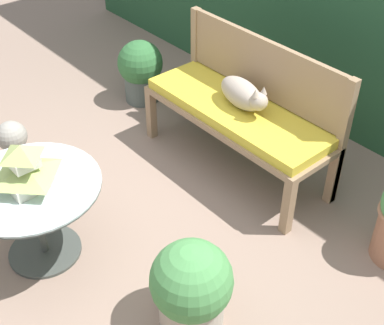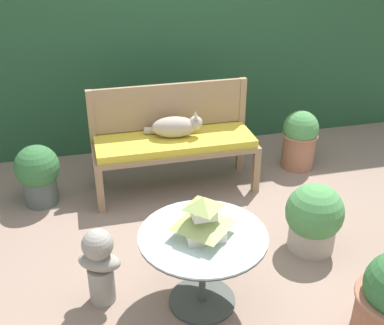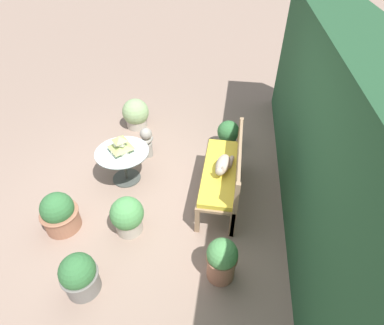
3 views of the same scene
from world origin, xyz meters
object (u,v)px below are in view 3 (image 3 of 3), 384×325
(patio_table, at_px, (123,157))
(pagoda_birdhouse, at_px, (121,145))
(potted_plant_bench_left, at_px, (79,275))
(garden_bust, at_px, (147,141))
(potted_plant_patio_mid, at_px, (127,216))
(garden_bench, at_px, (220,173))
(potted_plant_path_edge, at_px, (59,213))
(cat, at_px, (223,165))
(potted_plant_hedge_corner, at_px, (228,135))
(potted_plant_table_far, at_px, (136,114))
(potted_plant_bench_right, at_px, (222,260))

(patio_table, xyz_separation_m, pagoda_birdhouse, (0.00, 0.00, 0.23))
(patio_table, distance_m, potted_plant_bench_left, 1.81)
(garden_bust, distance_m, potted_plant_patio_mid, 1.58)
(garden_bust, bearing_deg, pagoda_birdhouse, 10.87)
(garden_bench, xyz_separation_m, pagoda_birdhouse, (-0.14, -1.46, 0.22))
(garden_bench, height_order, potted_plant_path_edge, potted_plant_path_edge)
(cat, height_order, garden_bust, cat)
(potted_plant_bench_left, bearing_deg, garden_bust, 178.42)
(potted_plant_path_edge, relative_size, potted_plant_hedge_corner, 1.05)
(cat, xyz_separation_m, potted_plant_patio_mid, (0.79, -1.13, -0.34))
(cat, height_order, potted_plant_bench_left, cat)
(cat, bearing_deg, patio_table, -87.06)
(garden_bust, height_order, potted_plant_path_edge, potted_plant_path_edge)
(potted_plant_bench_left, bearing_deg, potted_plant_table_far, -173.27)
(potted_plant_bench_right, height_order, potted_plant_bench_left, potted_plant_bench_right)
(potted_plant_path_edge, distance_m, potted_plant_hedge_corner, 2.90)
(potted_plant_patio_mid, xyz_separation_m, potted_plant_hedge_corner, (-1.99, 1.15, 0.02))
(potted_plant_path_edge, distance_m, potted_plant_patio_mid, 0.88)
(pagoda_birdhouse, distance_m, potted_plant_bench_right, 2.15)
(patio_table, xyz_separation_m, potted_plant_bench_left, (1.80, 0.11, -0.16))
(patio_table, height_order, pagoda_birdhouse, pagoda_birdhouse)
(patio_table, bearing_deg, potted_plant_bench_right, 48.49)
(pagoda_birdhouse, height_order, potted_plant_patio_mid, pagoda_birdhouse)
(garden_bench, height_order, patio_table, patio_table)
(patio_table, distance_m, potted_plant_bench_right, 2.12)
(cat, relative_size, pagoda_birdhouse, 1.60)
(pagoda_birdhouse, relative_size, potted_plant_table_far, 0.54)
(patio_table, bearing_deg, potted_plant_patio_mid, 20.77)
(pagoda_birdhouse, height_order, potted_plant_table_far, pagoda_birdhouse)
(garden_bench, bearing_deg, potted_plant_patio_mid, -53.81)
(patio_table, distance_m, garden_bust, 0.66)
(garden_bench, bearing_deg, potted_plant_table_far, -133.07)
(pagoda_birdhouse, bearing_deg, potted_plant_hedge_corner, 124.71)
(potted_plant_path_edge, bearing_deg, potted_plant_hedge_corner, 135.65)
(potted_plant_bench_right, relative_size, potted_plant_bench_left, 1.08)
(patio_table, distance_m, potted_plant_hedge_corner, 1.84)
(garden_bust, relative_size, potted_plant_bench_left, 1.01)
(pagoda_birdhouse, distance_m, potted_plant_bench_left, 1.85)
(cat, bearing_deg, potted_plant_hedge_corner, -171.88)
(garden_bench, height_order, garden_bust, garden_bust)
(potted_plant_hedge_corner, bearing_deg, garden_bench, -2.30)
(garden_bust, xyz_separation_m, potted_plant_table_far, (-0.86, -0.45, -0.03))
(potted_plant_bench_left, bearing_deg, cat, 140.07)
(garden_bust, height_order, potted_plant_patio_mid, garden_bust)
(potted_plant_table_far, bearing_deg, potted_plant_path_edge, -5.59)
(potted_plant_bench_right, xyz_separation_m, potted_plant_table_far, (-2.89, -1.86, -0.03))
(cat, distance_m, patio_table, 1.51)
(potted_plant_bench_right, distance_m, potted_plant_table_far, 3.44)
(potted_plant_bench_right, distance_m, potted_plant_patio_mid, 1.31)
(potted_plant_bench_right, bearing_deg, potted_plant_patio_mid, -110.55)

